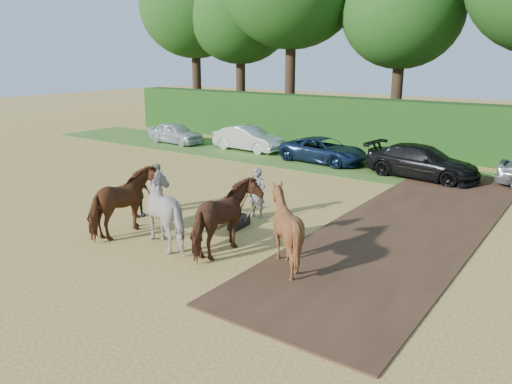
% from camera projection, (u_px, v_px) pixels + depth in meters
% --- Properties ---
extents(ground, '(120.00, 120.00, 0.00)m').
position_uv_depth(ground, '(253.00, 290.00, 11.90)').
color(ground, gold).
rests_on(ground, ground).
extents(earth_strip, '(4.50, 17.00, 0.05)m').
position_uv_depth(earth_strip, '(413.00, 223.00, 16.55)').
color(earth_strip, '#472D1C').
rests_on(earth_strip, ground).
extents(grass_verge, '(50.00, 5.00, 0.03)m').
position_uv_depth(grass_verge, '(431.00, 177.00, 22.88)').
color(grass_verge, '#38601E').
rests_on(grass_verge, ground).
extents(hedgerow, '(46.00, 1.60, 3.00)m').
position_uv_depth(hedgerow, '(460.00, 133.00, 26.02)').
color(hedgerow, '#14380F').
rests_on(hedgerow, ground).
extents(spectator_near, '(1.05, 1.05, 1.72)m').
position_uv_depth(spectator_near, '(158.00, 187.00, 17.80)').
color(spectator_near, beige).
rests_on(spectator_near, ground).
extents(spectator_far, '(0.63, 0.99, 1.57)m').
position_uv_depth(spectator_far, '(138.00, 195.00, 17.14)').
color(spectator_far, '#242831').
rests_on(spectator_far, ground).
extents(plough_team, '(6.84, 5.27, 2.07)m').
position_uv_depth(plough_team, '(201.00, 214.00, 14.24)').
color(plough_team, brown).
rests_on(plough_team, ground).
extents(parked_cars, '(35.60, 3.06, 1.49)m').
position_uv_depth(parked_cars, '(438.00, 163.00, 22.54)').
color(parked_cars, silver).
rests_on(parked_cars, ground).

